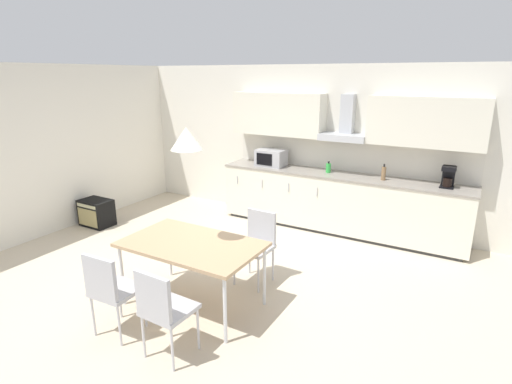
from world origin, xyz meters
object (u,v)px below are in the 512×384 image
at_px(coffee_maker, 448,177).
at_px(guitar_amp, 96,213).
at_px(microwave, 271,158).
at_px(dining_table, 192,247).
at_px(bottle_green, 328,168).
at_px(chair_near_right, 162,306).
at_px(bottle_brown, 384,173).
at_px(pendant_lamp, 186,139).
at_px(chair_near_left, 110,286).
at_px(chair_far_right, 257,240).

height_order(coffee_maker, guitar_amp, coffee_maker).
height_order(microwave, dining_table, microwave).
bearing_deg(bottle_green, coffee_maker, 0.17).
xyz_separation_m(chair_near_right, guitar_amp, (-3.24, 1.92, -0.31)).
distance_m(chair_near_right, guitar_amp, 3.78).
height_order(bottle_brown, pendant_lamp, pendant_lamp).
height_order(bottle_green, bottle_brown, bottle_brown).
bearing_deg(pendant_lamp, chair_near_left, -111.60).
height_order(chair_near_left, chair_far_right, same).
bearing_deg(chair_near_left, coffee_maker, 56.12).
bearing_deg(dining_table, pendant_lamp, 94.76).
bearing_deg(guitar_amp, bottle_brown, 22.55).
xyz_separation_m(coffee_maker, pendant_lamp, (-2.17, -2.90, 0.75)).
bearing_deg(chair_far_right, coffee_maker, 48.47).
distance_m(coffee_maker, dining_table, 3.64).
distance_m(microwave, coffee_maker, 2.74).
xyz_separation_m(coffee_maker, chair_near_left, (-2.50, -3.72, -0.55)).
height_order(bottle_brown, guitar_amp, bottle_brown).
xyz_separation_m(bottle_green, dining_table, (-0.45, -2.89, -0.32)).
relative_size(microwave, chair_near_right, 0.55).
bearing_deg(bottle_green, dining_table, -98.83).
distance_m(microwave, chair_near_right, 3.84).
relative_size(chair_near_right, pendant_lamp, 2.72).
height_order(microwave, pendant_lamp, pendant_lamp).
xyz_separation_m(coffee_maker, dining_table, (-2.17, -2.90, -0.40)).
relative_size(coffee_maker, bottle_brown, 1.24).
bearing_deg(chair_near_right, dining_table, 111.68).
xyz_separation_m(dining_table, pendant_lamp, (-0.00, 0.00, 1.15)).
xyz_separation_m(bottle_green, chair_near_right, (-0.12, -3.71, -0.48)).
relative_size(bottle_green, dining_table, 0.12).
relative_size(bottle_brown, dining_table, 0.17).
height_order(bottle_green, dining_table, bottle_green).
height_order(bottle_green, pendant_lamp, pendant_lamp).
bearing_deg(coffee_maker, bottle_green, -179.83).
bearing_deg(chair_near_right, coffee_maker, 63.60).
bearing_deg(bottle_brown, bottle_green, 177.34).
xyz_separation_m(dining_table, guitar_amp, (-2.91, 1.10, -0.47)).
distance_m(microwave, dining_table, 2.95).
bearing_deg(microwave, bottle_green, 1.20).
bearing_deg(chair_near_right, chair_far_right, 89.81).
bearing_deg(dining_table, microwave, 101.11).
xyz_separation_m(chair_far_right, guitar_amp, (-3.24, 0.28, -0.31)).
bearing_deg(guitar_amp, chair_near_left, -36.55).
relative_size(microwave, coffee_maker, 1.60).
xyz_separation_m(dining_table, chair_far_right, (0.33, 0.82, -0.16)).
bearing_deg(guitar_amp, chair_near_right, -30.64).
bearing_deg(coffee_maker, chair_far_right, -131.53).
distance_m(chair_near_left, chair_near_right, 0.65).
bearing_deg(bottle_green, pendant_lamp, -98.83).
height_order(chair_far_right, pendant_lamp, pendant_lamp).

